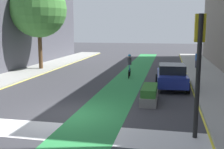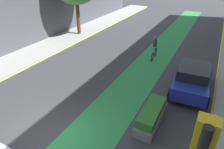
% 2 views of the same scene
% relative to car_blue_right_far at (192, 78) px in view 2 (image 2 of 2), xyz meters
% --- Properties ---
extents(ground_plane, '(120.00, 120.00, 0.00)m').
position_rel_car_blue_right_far_xyz_m(ground_plane, '(-4.65, -6.67, -0.80)').
color(ground_plane, '#38383D').
extents(car_blue_right_far, '(2.19, 4.28, 1.57)m').
position_rel_car_blue_right_far_xyz_m(car_blue_right_far, '(0.00, 0.00, 0.00)').
color(car_blue_right_far, navy).
rests_on(car_blue_right_far, ground_plane).
extents(cyclist_in_lane, '(0.32, 1.73, 1.86)m').
position_rel_car_blue_right_far_xyz_m(cyclist_in_lane, '(-3.21, 3.21, 0.17)').
color(cyclist_in_lane, black).
rests_on(cyclist_in_lane, ground_plane).
extents(median_planter, '(0.83, 2.48, 0.85)m').
position_rel_car_blue_right_far_xyz_m(median_planter, '(-1.15, -3.76, -0.40)').
color(median_planter, slate).
rests_on(median_planter, ground_plane).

